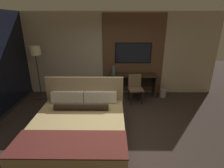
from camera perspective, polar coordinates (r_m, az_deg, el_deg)
name	(u,v)px	position (r m, az deg, el deg)	size (l,w,h in m)	color
ground_plane	(111,134)	(4.26, -0.22, -16.05)	(16.00, 16.00, 0.00)	#332823
wall_back_tv_panel	(115,54)	(6.14, 0.93, 9.62)	(7.20, 0.09, 2.80)	#BCAD8E
bed	(79,128)	(3.98, -10.78, -13.87)	(2.00, 2.19, 1.16)	#33281E
desk	(133,81)	(6.13, 6.77, 0.87)	(1.60, 0.52, 0.77)	#2D2319
tv	(133,53)	(6.09, 6.94, 10.03)	(1.23, 0.04, 0.69)	black
desk_chair	(135,86)	(5.66, 7.56, -0.56)	(0.50, 0.50, 0.90)	brown
floor_lamp	(35,55)	(6.06, -23.71, 8.65)	(0.34, 0.34, 1.77)	#282623
vase_tall	(114,70)	(5.97, 0.53, 4.58)	(0.11, 0.11, 0.30)	#4C706B
waste_bin	(163,93)	(6.31, 16.32, -2.87)	(0.22, 0.22, 0.28)	gray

